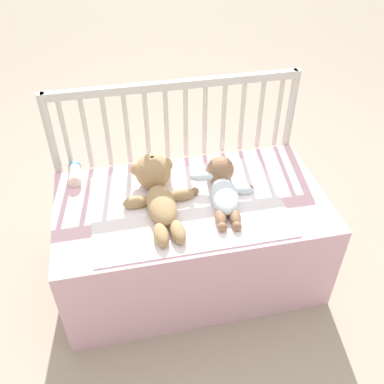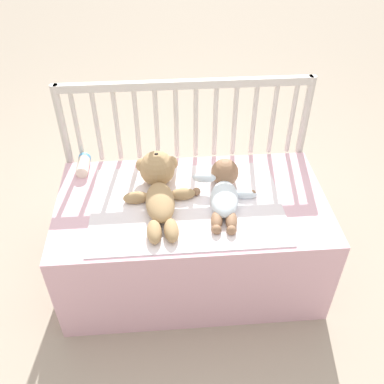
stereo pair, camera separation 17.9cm
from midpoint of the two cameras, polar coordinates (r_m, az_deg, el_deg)
ground_plane at (r=2.18m, az=-2.46°, el=-10.65°), size 12.00×12.00×0.00m
crib_mattress at (r=2.00m, az=-2.65°, el=-6.37°), size 1.17×0.64×0.47m
crib_rail at (r=2.03m, az=-4.65°, el=7.94°), size 1.17×0.04×0.86m
blanket at (r=1.81m, az=-3.45°, el=-1.87°), size 0.81×0.55×0.01m
teddy_bear at (r=1.83m, az=-7.47°, el=0.50°), size 0.31×0.48×0.16m
baby at (r=1.83m, az=1.39°, el=0.49°), size 0.28×0.40×0.12m
baby_bottle at (r=2.05m, az=-17.82°, el=2.42°), size 0.06×0.16×0.06m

